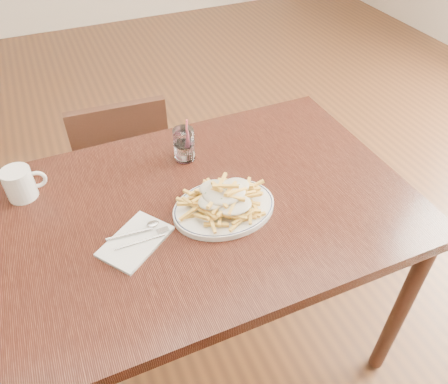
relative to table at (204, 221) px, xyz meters
name	(u,v)px	position (x,y,z in m)	size (l,w,h in m)	color
floor	(209,338)	(0.00, 0.00, -0.67)	(7.00, 7.00, 0.00)	black
table	(204,221)	(0.00, 0.00, 0.00)	(1.20, 0.80, 0.75)	black
chair_far	(124,166)	(-0.12, 0.65, -0.22)	(0.39, 0.39, 0.79)	black
fries_plate	(224,208)	(0.04, -0.06, 0.09)	(0.34, 0.31, 0.02)	white
loaded_fries	(224,196)	(0.04, -0.06, 0.13)	(0.26, 0.23, 0.07)	#EEBD49
napkin	(135,241)	(-0.22, -0.07, 0.08)	(0.18, 0.12, 0.01)	white
cutlery	(134,238)	(-0.22, -0.07, 0.09)	(0.17, 0.06, 0.01)	silver
water_glass	(184,146)	(0.02, 0.22, 0.13)	(0.07, 0.07, 0.15)	white
coffee_mug	(20,184)	(-0.47, 0.23, 0.13)	(0.12, 0.08, 0.09)	white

